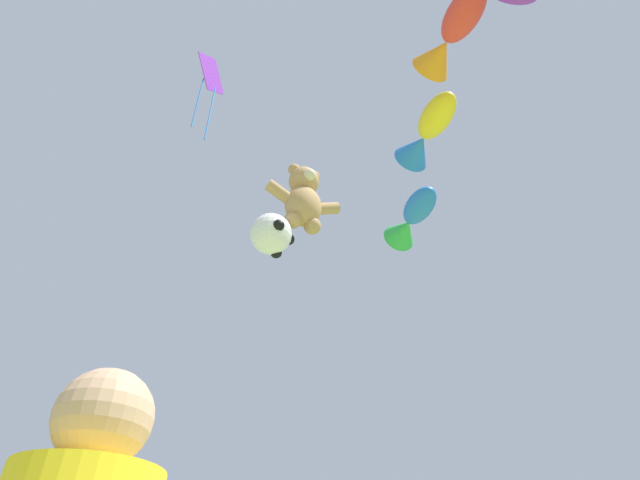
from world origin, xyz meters
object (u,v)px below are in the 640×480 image
Objects in this scene: fish_kite_cobalt at (411,218)px; fish_kite_goldfin at (426,133)px; fish_kite_crimson at (450,36)px; teddy_bear_kite at (304,198)px; soccer_ball_kite at (272,234)px; diamond_kite at (210,79)px.

fish_kite_goldfin is at bearing -111.71° from fish_kite_cobalt.
fish_kite_crimson is (-1.91, -4.23, 0.86)m from fish_kite_cobalt.
teddy_bear_kite is 4.62m from fish_kite_crimson.
fish_kite_crimson is at bearing -116.39° from fish_kite_goldfin.
fish_kite_goldfin is (-0.76, -1.90, 1.00)m from fish_kite_cobalt.
fish_kite_cobalt reaches higher than soccer_ball_kite.
fish_kite_goldfin is 2.61m from fish_kite_crimson.
fish_kite_goldfin reaches higher than fish_kite_crimson.
diamond_kite is (-5.82, -0.14, 2.16)m from fish_kite_cobalt.
diamond_kite is (-2.66, -0.10, 2.79)m from teddy_bear_kite.
soccer_ball_kite is at bearing 113.29° from fish_kite_crimson.
fish_kite_cobalt is 2.28m from fish_kite_goldfin.
diamond_kite is at bearing 133.67° from fish_kite_crimson.
soccer_ball_kite is 4.46m from diamond_kite.
fish_kite_cobalt is 0.98× the size of fish_kite_goldfin.
fish_kite_crimson is at bearing -46.33° from diamond_kite.
fish_kite_cobalt is 1.10× the size of fish_kite_crimson.
diamond_kite is at bearing -171.59° from soccer_ball_kite.
fish_kite_cobalt is 4.73m from fish_kite_crimson.
fish_kite_crimson is at bearing -66.71° from soccer_ball_kite.
teddy_bear_kite is 1.92× the size of soccer_ball_kite.
fish_kite_cobalt is at bearing 0.75° from teddy_bear_kite.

